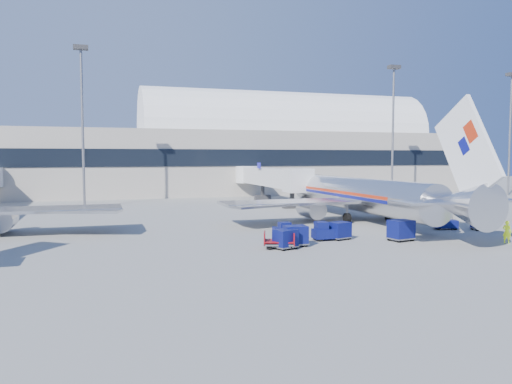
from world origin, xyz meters
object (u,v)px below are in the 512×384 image
object	(u,v)px
mast_west	(82,102)
mast_far_east	(511,116)
tug_right	(444,222)
cart_solo_near	(401,230)
airliner_main	(364,195)
barrier_mid	(463,216)
barrier_near	(439,217)
cart_train_c	(285,239)
barrier_far	(487,215)
jetbridge_near	(267,177)
cart_solo_far	(481,222)
mast_east	(393,112)
tug_lead	(326,232)
tug_left	(283,231)
cart_train_a	(340,230)
ramp_worker	(507,232)
cart_open_red	(279,243)
cart_train_b	(296,235)

from	to	relation	value
mast_west	mast_far_east	world-z (taller)	same
tug_right	cart_solo_near	xyz separation A→B (m)	(-8.03, -4.63, 0.27)
airliner_main	barrier_mid	bearing A→B (deg)	-12.50
barrier_near	cart_train_c	xyz separation A→B (m)	(-22.36, -10.62, 0.37)
barrier_far	jetbridge_near	bearing A→B (deg)	120.55
cart_train_c	cart_solo_near	size ratio (longest dim) A/B	0.92
mast_far_east	cart_solo_far	size ratio (longest dim) A/B	11.57
barrier_near	cart_solo_far	bearing A→B (deg)	-94.37
airliner_main	jetbridge_near	distance (m)	26.43
mast_east	barrier_near	xyz separation A→B (m)	(-12.00, -28.00, -14.34)
barrier_far	tug_lead	xyz separation A→B (m)	(-24.17, -7.83, 0.28)
barrier_mid	mast_far_east	bearing A→B (deg)	39.72
barrier_mid	cart_solo_far	bearing A→B (deg)	-118.68
barrier_mid	tug_left	distance (m)	24.72
barrier_near	cart_train_a	distance (m)	18.09
tug_right	ramp_worker	world-z (taller)	ramp_worker
barrier_far	cart_open_red	xyz separation A→B (m)	(-29.32, -10.29, 0.01)
mast_east	barrier_mid	bearing A→B (deg)	-107.26
jetbridge_near	ramp_worker	world-z (taller)	jetbridge_near
tug_right	tug_lead	bearing A→B (deg)	-149.45
cart_train_a	cart_train_c	distance (m)	6.67
jetbridge_near	barrier_far	bearing A→B (deg)	-59.45
tug_lead	cart_train_b	bearing A→B (deg)	-149.53
airliner_main	cart_solo_far	world-z (taller)	airliner_main
cart_solo_near	ramp_worker	world-z (taller)	ramp_worker
mast_far_east	cart_train_b	world-z (taller)	mast_far_east
airliner_main	barrier_far	size ratio (longest dim) A/B	12.42
barrier_far	cart_train_c	world-z (taller)	cart_train_c
cart_solo_near	ramp_worker	bearing A→B (deg)	-36.14
cart_solo_far	ramp_worker	world-z (taller)	ramp_worker
tug_right	cart_solo_far	bearing A→B (deg)	-6.22
mast_west	mast_east	xyz separation A→B (m)	(50.00, 0.00, 0.00)
cart_train_a	ramp_worker	size ratio (longest dim) A/B	1.08
mast_east	cart_train_a	bearing A→B (deg)	-128.24
jetbridge_near	cart_train_a	bearing A→B (deg)	-99.10
cart_train_b	cart_open_red	distance (m)	1.74
jetbridge_near	barrier_mid	size ratio (longest dim) A/B	9.17
cart_train_b	jetbridge_near	bearing A→B (deg)	77.70
barrier_mid	cart_train_c	world-z (taller)	cart_train_c
airliner_main	mast_west	bearing A→B (deg)	139.64
barrier_near	cart_train_b	size ratio (longest dim) A/B	1.54
mast_east	tug_lead	bearing A→B (deg)	-129.54
airliner_main	jetbridge_near	world-z (taller)	airliner_main
cart_train_b	cart_train_c	xyz separation A→B (m)	(-1.22, -0.92, -0.06)
barrier_mid	barrier_near	bearing A→B (deg)	180.00
cart_solo_far	ramp_worker	bearing A→B (deg)	-104.82
cart_solo_far	mast_west	bearing A→B (deg)	149.10
airliner_main	barrier_near	xyz separation A→B (m)	(8.00, -2.51, -2.48)
tug_lead	jetbridge_near	bearing A→B (deg)	81.73
airliner_main	barrier_far	world-z (taller)	airliner_main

